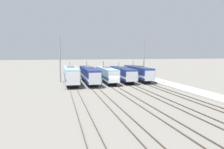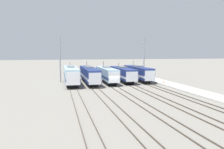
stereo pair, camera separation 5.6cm
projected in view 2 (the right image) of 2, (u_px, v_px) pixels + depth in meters
name	position (u px, v px, depth m)	size (l,w,h in m)	color
ground_plane	(114.00, 87.00, 47.78)	(400.00, 400.00, 0.00)	gray
rail_pair_far_left	(73.00, 88.00, 45.69)	(1.50, 120.00, 0.15)	#4C4238
rail_pair_center_left	(94.00, 88.00, 46.73)	(1.51, 120.00, 0.15)	#4C4238
rail_pair_center	(114.00, 87.00, 47.78)	(1.51, 120.00, 0.15)	#4C4238
rail_pair_center_right	(134.00, 86.00, 48.82)	(1.51, 120.00, 0.15)	#4C4238
rail_pair_far_right	(152.00, 85.00, 49.87)	(1.50, 120.00, 0.15)	#4C4238
locomotive_far_left	(71.00, 75.00, 52.64)	(3.04, 18.57, 4.97)	#232326
locomotive_center_left	(89.00, 75.00, 53.84)	(2.88, 19.15, 5.26)	black
locomotive_center	(107.00, 74.00, 54.99)	(2.76, 16.57, 5.25)	#232326
locomotive_center_right	(123.00, 74.00, 57.06)	(3.10, 16.19, 4.66)	black
locomotive_far_right	(138.00, 73.00, 58.46)	(2.77, 16.71, 5.23)	black
catenary_tower_left	(60.00, 59.00, 55.35)	(2.18, 0.36, 11.60)	gray
catenary_tower_right	(144.00, 58.00, 60.66)	(2.18, 0.36, 11.60)	gray
platform	(169.00, 84.00, 50.85)	(4.00, 120.00, 0.43)	beige
traffic_cone	(164.00, 82.00, 51.57)	(0.34, 0.34, 0.51)	orange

